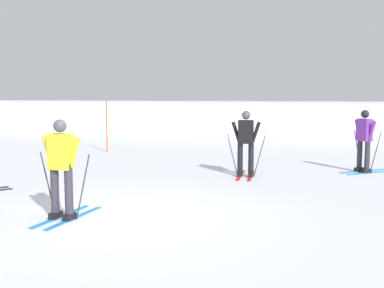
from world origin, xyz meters
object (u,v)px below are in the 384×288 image
Objects in this scene: skier_black at (246,142)px; skier_purple at (364,139)px; trail_marker_pole at (107,126)px; skier_yellow at (61,166)px.

skier_black and skier_purple have the same top height.
skier_yellow is at bearing -69.15° from trail_marker_pole.
skier_black is at bearing -153.78° from skier_purple.
skier_black is 3.36m from skier_purple.
skier_black is 5.48m from skier_yellow.
skier_yellow is at bearing -130.08° from skier_purple.
skier_black is at bearing 64.18° from skier_yellow.
skier_purple is at bearing -15.04° from trail_marker_pole.
trail_marker_pole is (-3.34, 8.76, 0.04)m from skier_yellow.
skier_yellow is 0.90× the size of trail_marker_pole.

